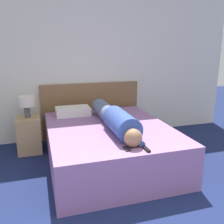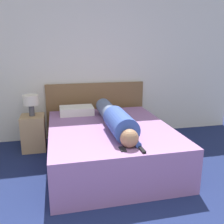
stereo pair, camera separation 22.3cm
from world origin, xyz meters
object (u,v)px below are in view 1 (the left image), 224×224
(nightstand, at_px, (29,135))
(bed, at_px, (109,145))
(person_lying, at_px, (115,119))
(cell_phone, at_px, (127,149))
(pillow_near_headboard, at_px, (73,111))
(tv_remote, at_px, (146,149))
(table_lamp, at_px, (26,102))

(nightstand, bearing_deg, bed, -34.48)
(person_lying, bearing_deg, cell_phone, -97.39)
(bed, height_order, nightstand, nightstand)
(nightstand, distance_m, person_lying, 1.51)
(cell_phone, bearing_deg, nightstand, 123.98)
(person_lying, relative_size, pillow_near_headboard, 3.03)
(bed, height_order, tv_remote, tv_remote)
(person_lying, height_order, tv_remote, person_lying)
(bed, xyz_separation_m, pillow_near_headboard, (-0.39, 0.76, 0.34))
(table_lamp, bearing_deg, pillow_near_headboard, -0.32)
(bed, bearing_deg, cell_phone, -92.43)
(bed, bearing_deg, person_lying, -63.99)
(table_lamp, distance_m, person_lying, 1.46)
(person_lying, bearing_deg, pillow_near_headboard, 117.40)
(nightstand, distance_m, tv_remote, 2.11)
(person_lying, bearing_deg, bed, 116.01)
(pillow_near_headboard, bearing_deg, bed, -62.39)
(bed, height_order, cell_phone, cell_phone)
(bed, relative_size, tv_remote, 13.70)
(table_lamp, distance_m, cell_phone, 1.93)
(person_lying, height_order, pillow_near_headboard, person_lying)
(person_lying, distance_m, tv_remote, 0.81)
(bed, xyz_separation_m, table_lamp, (-1.10, 0.76, 0.53))
(table_lamp, bearing_deg, tv_remote, -52.79)
(pillow_near_headboard, bearing_deg, table_lamp, 179.68)
(pillow_near_headboard, distance_m, tv_remote, 1.76)
(bed, relative_size, nightstand, 3.57)
(table_lamp, bearing_deg, bed, -34.48)
(bed, bearing_deg, tv_remote, -79.90)
(table_lamp, relative_size, cell_phone, 2.60)
(nightstand, height_order, tv_remote, tv_remote)
(nightstand, bearing_deg, table_lamp, 104.04)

